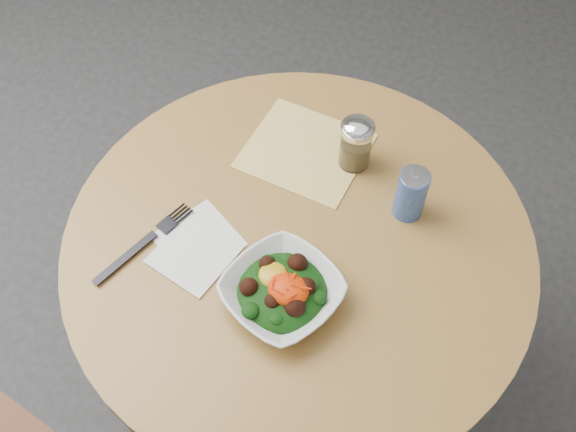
% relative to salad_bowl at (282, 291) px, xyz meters
% --- Properties ---
extents(ground, '(6.00, 6.00, 0.00)m').
position_rel_salad_bowl_xyz_m(ground, '(-0.02, 0.13, -0.78)').
color(ground, '#2A2A2D').
rests_on(ground, ground).
extents(table, '(0.90, 0.90, 0.75)m').
position_rel_salad_bowl_xyz_m(table, '(-0.02, 0.13, -0.23)').
color(table, black).
rests_on(table, ground).
extents(cloth_napkin, '(0.25, 0.24, 0.00)m').
position_rel_salad_bowl_xyz_m(cloth_napkin, '(-0.09, 0.33, -0.03)').
color(cloth_napkin, '#E69F0C').
rests_on(cloth_napkin, table).
extents(paper_napkins, '(0.18, 0.20, 0.00)m').
position_rel_salad_bowl_xyz_m(paper_napkins, '(-0.19, 0.04, -0.03)').
color(paper_napkins, white).
rests_on(paper_napkins, table).
extents(salad_bowl, '(0.26, 0.26, 0.07)m').
position_rel_salad_bowl_xyz_m(salad_bowl, '(0.00, 0.00, 0.00)').
color(salad_bowl, silver).
rests_on(salad_bowl, table).
extents(fork, '(0.10, 0.22, 0.00)m').
position_rel_salad_bowl_xyz_m(fork, '(-0.28, 0.01, -0.02)').
color(fork, black).
rests_on(fork, table).
extents(spice_shaker, '(0.07, 0.07, 0.12)m').
position_rel_salad_bowl_xyz_m(spice_shaker, '(0.01, 0.34, 0.03)').
color(spice_shaker, silver).
rests_on(spice_shaker, table).
extents(beverage_can, '(0.06, 0.06, 0.11)m').
position_rel_salad_bowl_xyz_m(beverage_can, '(0.15, 0.27, 0.03)').
color(beverage_can, navy).
rests_on(beverage_can, table).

